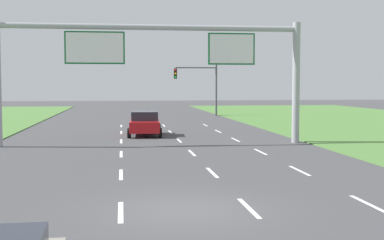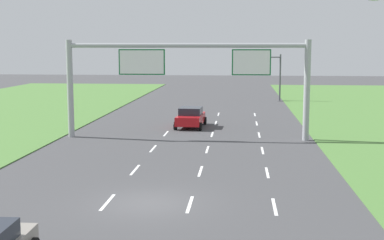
{
  "view_description": "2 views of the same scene",
  "coord_description": "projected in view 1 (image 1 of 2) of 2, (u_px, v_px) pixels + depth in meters",
  "views": [
    {
      "loc": [
        -1.7,
        -14.19,
        3.39
      ],
      "look_at": [
        1.69,
        11.56,
        1.68
      ],
      "focal_mm": 50.0,
      "sensor_mm": 36.0,
      "label": 1
    },
    {
      "loc": [
        3.76,
        -21.47,
        6.53
      ],
      "look_at": [
        0.79,
        11.72,
        1.93
      ],
      "focal_mm": 50.0,
      "sensor_mm": 36.0,
      "label": 2
    }
  ],
  "objects": [
    {
      "name": "lane_dashes_inner_left",
      "position": [
        121.0,
        174.0,
        20.19
      ],
      "size": [
        0.14,
        50.4,
        0.01
      ],
      "color": "white",
      "rests_on": "ground_plane"
    },
    {
      "name": "traffic_light_mast",
      "position": [
        199.0,
        80.0,
        58.25
      ],
      "size": [
        4.76,
        0.49,
        5.6
      ],
      "color": "#47494F",
      "rests_on": "ground_plane"
    },
    {
      "name": "ground_plane",
      "position": [
        186.0,
        210.0,
        14.48
      ],
      "size": [
        200.0,
        200.0,
        0.0
      ],
      "primitive_type": "plane",
      "color": "#424244"
    },
    {
      "name": "car_near_red",
      "position": [
        145.0,
        123.0,
        35.65
      ],
      "size": [
        2.38,
        4.47,
        1.62
      ],
      "rotation": [
        0.0,
        0.0,
        -0.05
      ],
      "color": "red",
      "rests_on": "ground_plane"
    },
    {
      "name": "lane_dashes_inner_right",
      "position": [
        212.0,
        172.0,
        20.64
      ],
      "size": [
        0.14,
        50.4,
        0.01
      ],
      "color": "white",
      "rests_on": "ground_plane"
    },
    {
      "name": "lane_dashes_slip",
      "position": [
        299.0,
        171.0,
        21.1
      ],
      "size": [
        0.14,
        50.4,
        0.01
      ],
      "color": "white",
      "rests_on": "ground_plane"
    },
    {
      "name": "sign_gantry",
      "position": [
        153.0,
        58.0,
        29.96
      ],
      "size": [
        17.24,
        0.44,
        7.0
      ],
      "color": "#9EA0A5",
      "rests_on": "ground_plane"
    }
  ]
}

